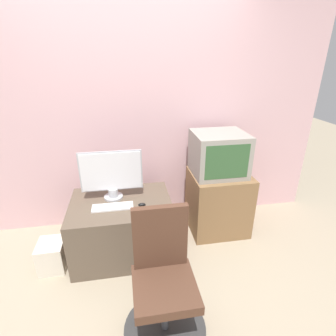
% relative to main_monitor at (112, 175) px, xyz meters
% --- Properties ---
extents(ground_plane, '(12.00, 12.00, 0.00)m').
position_rel_main_monitor_xyz_m(ground_plane, '(0.18, -0.82, -0.81)').
color(ground_plane, tan).
extents(wall_back, '(4.40, 0.05, 2.60)m').
position_rel_main_monitor_xyz_m(wall_back, '(0.18, 0.51, 0.49)').
color(wall_back, beige).
rests_on(wall_back, ground_plane).
extents(desk, '(0.95, 0.72, 0.57)m').
position_rel_main_monitor_xyz_m(desk, '(0.07, -0.10, -0.53)').
color(desk, brown).
rests_on(desk, ground_plane).
extents(side_stand, '(0.62, 0.55, 0.68)m').
position_rel_main_monitor_xyz_m(side_stand, '(1.12, 0.12, -0.47)').
color(side_stand, olive).
rests_on(side_stand, ground_plane).
extents(main_monitor, '(0.58, 0.18, 0.48)m').
position_rel_main_monitor_xyz_m(main_monitor, '(0.00, 0.00, 0.00)').
color(main_monitor, '#B2B2B7').
rests_on(main_monitor, desk).
extents(keyboard, '(0.37, 0.13, 0.01)m').
position_rel_main_monitor_xyz_m(keyboard, '(-0.01, -0.18, -0.24)').
color(keyboard, white).
rests_on(keyboard, desk).
extents(mouse, '(0.07, 0.04, 0.03)m').
position_rel_main_monitor_xyz_m(mouse, '(0.26, -0.20, -0.23)').
color(mouse, black).
rests_on(mouse, desk).
extents(crt_tv, '(0.54, 0.48, 0.44)m').
position_rel_main_monitor_xyz_m(crt_tv, '(1.10, 0.13, 0.09)').
color(crt_tv, gray).
rests_on(crt_tv, side_stand).
extents(office_chair, '(0.59, 0.59, 0.93)m').
position_rel_main_monitor_xyz_m(office_chair, '(0.34, -0.96, -0.46)').
color(office_chair, '#333333').
rests_on(office_chair, ground_plane).
extents(cardboard_box_lower, '(0.23, 0.26, 0.27)m').
position_rel_main_monitor_xyz_m(cardboard_box_lower, '(-0.59, -0.22, -0.68)').
color(cardboard_box_lower, beige).
rests_on(cardboard_box_lower, ground_plane).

